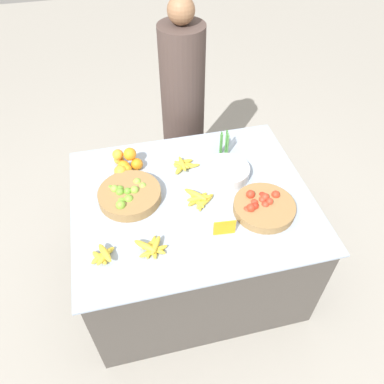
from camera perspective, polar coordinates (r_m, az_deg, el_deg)
name	(u,v)px	position (r m, az deg, el deg)	size (l,w,h in m)	color
ground_plane	(192,270)	(2.87, 0.00, -11.75)	(12.00, 12.00, 0.00)	#A39E93
market_table	(192,238)	(2.54, 0.00, -6.98)	(1.42, 1.18, 0.79)	#4C4742
lime_bowl	(129,195)	(2.24, -9.56, -0.42)	(0.37, 0.37, 0.10)	olive
tomato_basket	(263,207)	(2.19, 10.84, -2.20)	(0.36, 0.36, 0.09)	olive
orange_pile	(125,164)	(2.41, -10.20, 4.21)	(0.19, 0.21, 0.14)	orange
metal_bowl	(227,172)	(2.35, 5.36, 3.07)	(0.28, 0.28, 0.08)	silver
price_sign	(225,228)	(2.03, 4.98, -5.45)	(0.12, 0.02, 0.10)	orange
veg_bundle	(224,144)	(2.49, 4.94, 7.35)	(0.06, 0.06, 0.17)	#4C8E42
banana_bunch_front_center	(152,247)	(1.99, -6.17, -8.40)	(0.18, 0.16, 0.06)	gold
banana_bunch_middle_right	(199,199)	(2.20, 1.08, -1.08)	(0.18, 0.18, 0.06)	gold
banana_bunch_back_center	(183,165)	(2.42, -1.34, 4.12)	(0.18, 0.15, 0.05)	gold
banana_bunch_front_right	(103,256)	(2.00, -13.46, -9.40)	(0.14, 0.14, 0.06)	gold
vendor_person	(183,114)	(2.99, -1.36, 11.79)	(0.33, 0.33, 1.62)	#473833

